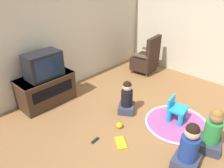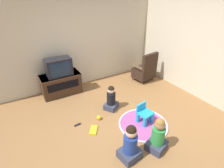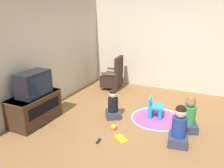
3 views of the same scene
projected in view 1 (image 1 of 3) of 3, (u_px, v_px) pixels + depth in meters
The scene contains 13 objects.
ground_plane at pixel (149, 133), 3.61m from camera, with size 30.00×30.00×0.00m, color olive.
wall_back at pixel (50, 32), 4.32m from camera, with size 5.65×0.12×2.56m.
tv_cabinet at pixel (46, 89), 4.28m from camera, with size 1.07×0.54×0.59m.
television at pixel (43, 65), 4.00m from camera, with size 0.66×0.38×0.48m.
black_armchair at pixel (146, 59), 5.55m from camera, with size 0.70×0.60×0.95m.
yellow_kid_chair at pixel (176, 111), 3.81m from camera, with size 0.35×0.33×0.44m.
play_mat at pixel (176, 123), 3.81m from camera, with size 1.10×1.10×0.04m.
child_watching_left at pixel (212, 133), 3.15m from camera, with size 0.44×0.41×0.71m.
child_watching_center at pixel (127, 99), 4.02m from camera, with size 0.43×0.42×0.64m.
child_watching_right at pixel (188, 149), 2.85m from camera, with size 0.41×0.37×0.72m.
toy_ball at pixel (119, 125), 3.69m from camera, with size 0.10×0.10×0.10m.
book at pixel (121, 143), 3.38m from camera, with size 0.28×0.31×0.02m.
remote_control at pixel (95, 140), 3.43m from camera, with size 0.15×0.06×0.02m.
Camera 1 is at (-2.47, -1.47, 2.41)m, focal length 35.00 mm.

